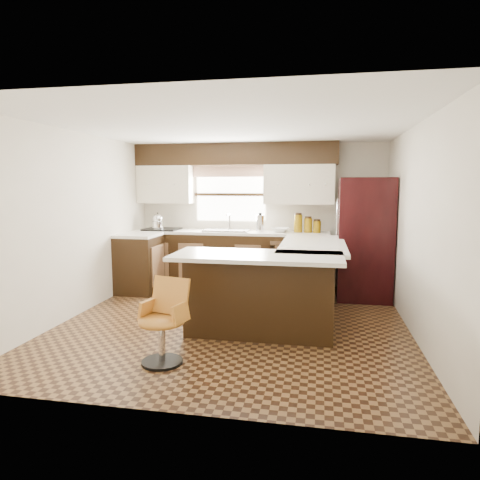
% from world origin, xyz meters
% --- Properties ---
extents(floor, '(4.40, 4.40, 0.00)m').
position_xyz_m(floor, '(0.00, 0.00, 0.00)').
color(floor, '#49301A').
rests_on(floor, ground).
extents(ceiling, '(4.40, 4.40, 0.00)m').
position_xyz_m(ceiling, '(0.00, 0.00, 2.40)').
color(ceiling, silver).
rests_on(ceiling, wall_back).
extents(wall_back, '(4.40, 0.00, 4.40)m').
position_xyz_m(wall_back, '(0.00, 2.20, 1.20)').
color(wall_back, beige).
rests_on(wall_back, floor).
extents(wall_front, '(4.40, 0.00, 4.40)m').
position_xyz_m(wall_front, '(0.00, -2.20, 1.20)').
color(wall_front, beige).
rests_on(wall_front, floor).
extents(wall_left, '(0.00, 4.40, 4.40)m').
position_xyz_m(wall_left, '(-2.10, 0.00, 1.20)').
color(wall_left, beige).
rests_on(wall_left, floor).
extents(wall_right, '(0.00, 4.40, 4.40)m').
position_xyz_m(wall_right, '(2.10, 0.00, 1.20)').
color(wall_right, beige).
rests_on(wall_right, floor).
extents(base_cab_back, '(3.30, 0.60, 0.90)m').
position_xyz_m(base_cab_back, '(-0.45, 1.90, 0.45)').
color(base_cab_back, black).
rests_on(base_cab_back, floor).
extents(base_cab_left, '(0.60, 0.70, 0.90)m').
position_xyz_m(base_cab_left, '(-1.80, 1.25, 0.45)').
color(base_cab_left, black).
rests_on(base_cab_left, floor).
extents(counter_back, '(3.30, 0.60, 0.04)m').
position_xyz_m(counter_back, '(-0.45, 1.90, 0.92)').
color(counter_back, silver).
rests_on(counter_back, base_cab_back).
extents(counter_left, '(0.60, 0.70, 0.04)m').
position_xyz_m(counter_left, '(-1.80, 1.25, 0.92)').
color(counter_left, silver).
rests_on(counter_left, base_cab_left).
extents(soffit, '(3.40, 0.35, 0.36)m').
position_xyz_m(soffit, '(-0.40, 2.03, 2.22)').
color(soffit, black).
rests_on(soffit, wall_back).
extents(upper_cab_left, '(0.94, 0.35, 0.64)m').
position_xyz_m(upper_cab_left, '(-1.62, 2.03, 1.72)').
color(upper_cab_left, beige).
rests_on(upper_cab_left, wall_back).
extents(upper_cab_right, '(1.14, 0.35, 0.64)m').
position_xyz_m(upper_cab_right, '(0.68, 2.03, 1.72)').
color(upper_cab_right, beige).
rests_on(upper_cab_right, wall_back).
extents(window_pane, '(1.20, 0.02, 0.90)m').
position_xyz_m(window_pane, '(-0.50, 2.18, 1.55)').
color(window_pane, white).
rests_on(window_pane, wall_back).
extents(valance, '(1.30, 0.06, 0.18)m').
position_xyz_m(valance, '(-0.50, 2.14, 1.94)').
color(valance, '#D19B93').
rests_on(valance, wall_back).
extents(sink, '(0.75, 0.45, 0.03)m').
position_xyz_m(sink, '(-0.50, 1.88, 0.96)').
color(sink, '#B2B2B7').
rests_on(sink, counter_back).
extents(dishwasher, '(0.58, 0.03, 0.78)m').
position_xyz_m(dishwasher, '(0.55, 1.61, 0.43)').
color(dishwasher, black).
rests_on(dishwasher, floor).
extents(cooktop, '(0.58, 0.50, 0.02)m').
position_xyz_m(cooktop, '(-1.65, 1.88, 0.96)').
color(cooktop, black).
rests_on(cooktop, counter_back).
extents(peninsula_long, '(0.60, 1.95, 0.90)m').
position_xyz_m(peninsula_long, '(0.90, 0.62, 0.45)').
color(peninsula_long, black).
rests_on(peninsula_long, floor).
extents(peninsula_return, '(1.65, 0.60, 0.90)m').
position_xyz_m(peninsula_return, '(0.38, -0.35, 0.45)').
color(peninsula_return, black).
rests_on(peninsula_return, floor).
extents(counter_pen_long, '(0.84, 1.95, 0.04)m').
position_xyz_m(counter_pen_long, '(0.95, 0.62, 0.92)').
color(counter_pen_long, silver).
rests_on(counter_pen_long, peninsula_long).
extents(counter_pen_return, '(1.89, 0.84, 0.04)m').
position_xyz_m(counter_pen_return, '(0.35, -0.44, 0.92)').
color(counter_pen_return, silver).
rests_on(counter_pen_return, peninsula_return).
extents(refrigerator, '(0.78, 0.75, 1.82)m').
position_xyz_m(refrigerator, '(1.69, 1.50, 0.91)').
color(refrigerator, black).
rests_on(refrigerator, floor).
extents(bar_chair, '(0.52, 0.52, 0.81)m').
position_xyz_m(bar_chair, '(-0.43, -1.35, 0.41)').
color(bar_chair, '#B97428').
rests_on(bar_chair, floor).
extents(kettle, '(0.20, 0.20, 0.27)m').
position_xyz_m(kettle, '(-1.72, 1.88, 1.11)').
color(kettle, silver).
rests_on(kettle, cooktop).
extents(percolator, '(0.14, 0.14, 0.28)m').
position_xyz_m(percolator, '(0.06, 1.90, 1.08)').
color(percolator, silver).
rests_on(percolator, counter_back).
extents(mixing_bowl, '(0.34, 0.34, 0.07)m').
position_xyz_m(mixing_bowl, '(0.39, 1.90, 0.98)').
color(mixing_bowl, white).
rests_on(mixing_bowl, counter_back).
extents(canister_large, '(0.13, 0.13, 0.29)m').
position_xyz_m(canister_large, '(0.68, 1.92, 1.09)').
color(canister_large, '#7F5F08').
rests_on(canister_large, counter_back).
extents(canister_med, '(0.13, 0.13, 0.23)m').
position_xyz_m(canister_med, '(0.84, 1.92, 1.06)').
color(canister_med, '#7F5F08').
rests_on(canister_med, counter_back).
extents(canister_small, '(0.12, 0.12, 0.19)m').
position_xyz_m(canister_small, '(0.98, 1.92, 1.04)').
color(canister_small, '#7F5F08').
rests_on(canister_small, counter_back).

